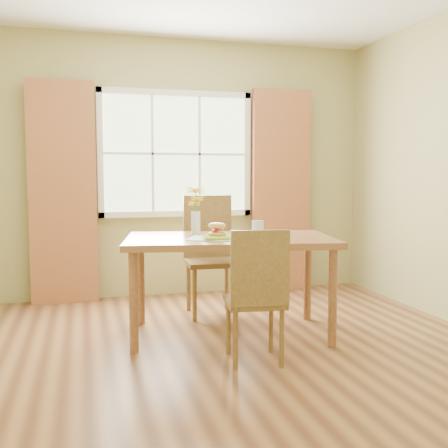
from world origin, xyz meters
TOP-DOWN VIEW (x-y plane):
  - room at (0.00, 0.00)m, footprint 4.24×3.84m
  - window at (0.00, 1.87)m, footprint 1.62×0.06m
  - curtain_left at (-1.15, 1.78)m, footprint 0.65×0.08m
  - curtain_right at (1.15, 1.78)m, footprint 0.65×0.08m
  - dining_table at (0.16, 0.33)m, footprint 1.75×1.18m
  - chair_near at (0.15, -0.37)m, footprint 0.43×0.43m
  - chair_far at (0.16, 1.05)m, footprint 0.48×0.48m
  - placemat at (0.04, 0.23)m, footprint 0.54×0.48m
  - plate at (0.03, 0.21)m, footprint 0.25×0.25m
  - croissant_sandwich at (0.03, 0.25)m, footprint 0.17×0.15m
  - water_glass at (0.35, 0.21)m, footprint 0.09×0.09m
  - flower_vase at (-0.07, 0.57)m, footprint 0.16×0.16m

SIDE VIEW (x-z plane):
  - chair_near at x=0.15m, z-range 0.04..0.97m
  - chair_far at x=0.16m, z-range 0.05..1.14m
  - dining_table at x=0.16m, z-range 0.31..1.10m
  - placemat at x=0.04m, z-range 0.79..0.80m
  - plate at x=0.03m, z-range 0.80..0.81m
  - water_glass at x=0.35m, z-range 0.79..0.92m
  - croissant_sandwich at x=0.03m, z-range 0.81..0.91m
  - flower_vase at x=-0.07m, z-range 0.83..1.22m
  - curtain_left at x=-1.15m, z-range 0.00..2.20m
  - curtain_right at x=1.15m, z-range 0.00..2.20m
  - room at x=0.00m, z-range -0.02..2.72m
  - window at x=0.00m, z-range 0.84..2.16m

